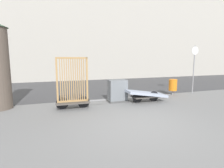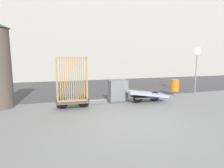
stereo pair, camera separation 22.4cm
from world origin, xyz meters
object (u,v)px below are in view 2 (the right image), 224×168
at_px(bike_cart_with_bedframe, 73,90).
at_px(bike_cart_with_mattress, 146,94).
at_px(utility_cabinet, 118,92).
at_px(sign_post, 197,64).
at_px(trash_bin, 175,85).

relative_size(bike_cart_with_bedframe, bike_cart_with_mattress, 0.89).
xyz_separation_m(bike_cart_with_bedframe, utility_cabinet, (2.10, 0.50, -0.30)).
bearing_deg(utility_cabinet, sign_post, 5.37).
height_order(bike_cart_with_bedframe, trash_bin, bike_cart_with_bedframe).
relative_size(bike_cart_with_bedframe, utility_cabinet, 2.00).
height_order(bike_cart_with_mattress, trash_bin, trash_bin).
relative_size(utility_cabinet, sign_post, 0.38).
bearing_deg(bike_cart_with_bedframe, sign_post, 10.42).
bearing_deg(trash_bin, bike_cart_with_bedframe, -170.21).
bearing_deg(bike_cart_with_mattress, bike_cart_with_bedframe, -178.81).
relative_size(bike_cart_with_mattress, trash_bin, 2.63).
height_order(trash_bin, sign_post, sign_post).
xyz_separation_m(utility_cabinet, trash_bin, (3.48, 0.46, 0.09)).
distance_m(bike_cart_with_mattress, trash_bin, 2.47).
height_order(bike_cart_with_bedframe, utility_cabinet, bike_cart_with_bedframe).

